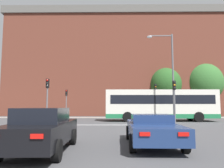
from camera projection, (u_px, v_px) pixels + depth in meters
stop_line_strip at (109, 125)px, 18.26m from camera, size 8.83×0.30×0.01m
far_pavement at (111, 117)px, 30.06m from camera, size 69.82×2.50×0.01m
brick_civic_building at (132, 67)px, 41.57m from camera, size 43.72×14.32×19.51m
car_saloon_left at (42, 129)px, 7.63m from camera, size 2.01×4.63×1.52m
car_roadster_right at (152, 129)px, 8.93m from camera, size 2.07×4.88×1.23m
bus_crossing_lead at (160, 104)px, 23.02m from camera, size 11.43×2.71×3.24m
traffic_light_near_right at (174, 95)px, 18.96m from camera, size 0.26×0.31×3.79m
traffic_light_near_left at (47, 93)px, 19.08m from camera, size 0.26×0.31×3.97m
traffic_light_far_left at (66, 99)px, 29.60m from camera, size 0.26×0.31×3.79m
traffic_light_far_right at (156, 95)px, 29.35m from camera, size 0.26×0.31×4.54m
street_lamp_junction at (169, 69)px, 19.98m from camera, size 2.42×0.36×8.25m
pedestrian_waiting at (142, 110)px, 29.89m from camera, size 0.31×0.44×1.69m
pedestrian_walking_east at (149, 111)px, 30.77m from camera, size 0.35×0.45×1.59m
tree_by_building at (204, 83)px, 35.54m from camera, size 6.14×6.14×8.60m
tree_kerbside at (166, 84)px, 34.63m from camera, size 4.94×4.94×7.63m
tree_distant at (162, 88)px, 35.38m from camera, size 4.58×4.58×6.85m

